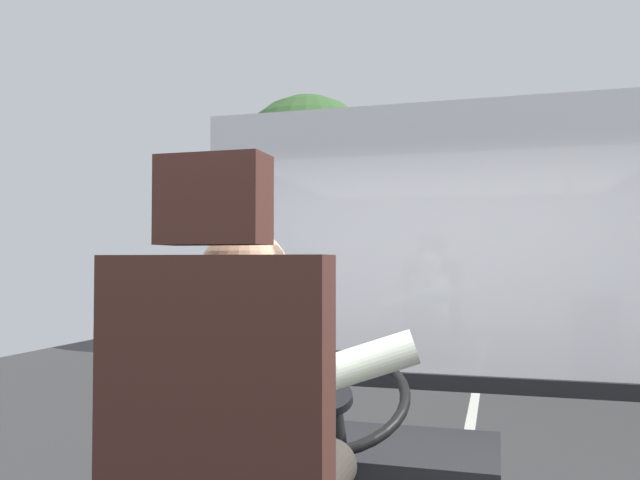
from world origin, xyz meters
TOP-DOWN VIEW (x-y plane):
  - ground at (0.00, 8.80)m, footprint 18.00×44.00m
  - bus_driver at (-0.22, -0.27)m, footprint 0.73×0.58m
  - windshield_panel at (0.00, 1.62)m, footprint 2.50×0.08m
  - street_tree at (-3.50, 10.87)m, footprint 3.10×3.10m

SIDE VIEW (x-z plane):
  - ground at x=0.00m, z-range -0.05..0.00m
  - bus_driver at x=-0.22m, z-range 1.14..1.86m
  - windshield_panel at x=0.00m, z-range 1.06..2.54m
  - street_tree at x=-3.50m, z-range 1.10..6.43m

